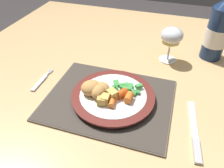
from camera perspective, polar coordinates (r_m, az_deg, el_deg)
The scene contains 11 objects.
dining_table at distance 0.86m, azimuth 5.98°, elevation 0.36°, with size 1.35×1.08×0.74m.
placemat at distance 0.66m, azimuth -0.79°, elevation -4.00°, with size 0.37×0.30×0.01m.
dinner_plate at distance 0.65m, azimuth 0.28°, elevation -3.23°, with size 0.25×0.25×0.02m.
breaded_croquettes at distance 0.64m, azimuth -4.17°, elevation -1.28°, with size 0.10×0.08×0.04m.
green_beans_pile at distance 0.66m, azimuth 3.58°, elevation -1.07°, with size 0.09×0.06×0.02m.
glazed_carrots at distance 0.62m, azimuth 2.43°, elevation -3.38°, with size 0.07×0.08×0.02m.
fork at distance 0.77m, azimuth -18.08°, elevation 0.68°, with size 0.01×0.12×0.01m.
table_knife at distance 0.61m, azimuth 20.82°, elevation -12.20°, with size 0.04×0.21×0.01m.
wine_glass at distance 0.82m, azimuth 15.29°, elevation 11.74°, with size 0.08×0.08×0.13m.
bottle at distance 0.89m, azimuth 25.96°, elevation 12.54°, with size 0.08×0.08×0.28m.
roast_potatoes at distance 0.62m, azimuth -1.29°, elevation -3.65°, with size 0.05×0.06×0.03m.
Camera 1 is at (0.12, -0.66, 1.20)m, focal length 35.00 mm.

